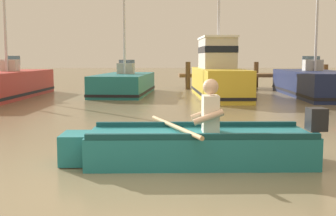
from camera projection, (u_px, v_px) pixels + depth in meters
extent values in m
plane|color=#7A6B4C|center=(137.00, 188.00, 4.90)|extent=(120.00, 120.00, 0.00)
cube|color=brown|center=(331.00, 75.00, 21.09)|extent=(14.94, 1.50, 0.16)
cylinder|color=brown|center=(188.00, 76.00, 20.28)|extent=(0.24, 0.24, 1.30)
cylinder|color=brown|center=(256.00, 75.00, 21.73)|extent=(0.24, 0.24, 1.28)
cylinder|color=brown|center=(325.00, 76.00, 21.80)|extent=(0.24, 0.24, 1.15)
cube|color=#1E727A|center=(199.00, 147.00, 6.07)|extent=(3.10, 1.10, 0.44)
cube|color=#1E727A|center=(77.00, 148.00, 6.04)|extent=(0.40, 0.61, 0.42)
cube|color=#103F43|center=(203.00, 137.00, 5.54)|extent=(3.04, 0.08, 0.08)
cube|color=#103F43|center=(196.00, 124.00, 6.55)|extent=(3.04, 0.08, 0.08)
cube|color=teal|center=(207.00, 135.00, 6.05)|extent=(0.28, 1.01, 0.06)
cylinder|color=black|center=(315.00, 144.00, 6.10)|extent=(0.10, 0.10, 0.54)
cube|color=black|center=(316.00, 119.00, 6.06)|extent=(0.24, 0.28, 0.32)
cube|color=beige|center=(210.00, 114.00, 6.02)|extent=(0.22, 0.34, 0.52)
sphere|color=tan|center=(211.00, 87.00, 5.98)|extent=(0.22, 0.22, 0.22)
cylinder|color=tan|center=(209.00, 117.00, 5.80)|extent=(0.43, 0.09, 0.23)
cylinder|color=tan|center=(205.00, 113.00, 6.24)|extent=(0.43, 0.09, 0.23)
cylinder|color=tan|center=(174.00, 126.00, 6.18)|extent=(0.68, 1.92, 0.06)
cube|color=#B72D28|center=(6.00, 85.00, 15.85)|extent=(1.90, 6.70, 0.98)
cube|color=black|center=(6.00, 94.00, 15.89)|extent=(1.94, 6.74, 0.10)
cube|color=beige|center=(10.00, 65.00, 16.26)|extent=(0.59, 0.52, 0.44)
cube|color=slate|center=(13.00, 61.00, 16.50)|extent=(0.57, 0.06, 0.36)
cylinder|color=silver|center=(5.00, 36.00, 15.81)|extent=(0.10, 0.10, 2.62)
cube|color=#1E727A|center=(124.00, 84.00, 17.57)|extent=(2.38, 5.23, 0.82)
cube|color=black|center=(124.00, 91.00, 17.60)|extent=(2.43, 5.28, 0.10)
cube|color=#B2ADA3|center=(126.00, 68.00, 17.87)|extent=(0.71, 0.56, 0.44)
cube|color=slate|center=(127.00, 64.00, 18.11)|extent=(0.67, 0.10, 0.36)
cylinder|color=silver|center=(124.00, 37.00, 17.47)|extent=(0.10, 0.10, 2.99)
cube|color=gold|center=(218.00, 83.00, 16.30)|extent=(1.59, 5.89, 1.08)
cube|color=black|center=(218.00, 92.00, 16.34)|extent=(1.63, 5.93, 0.10)
cube|color=beige|center=(217.00, 54.00, 16.69)|extent=(1.21, 2.48, 1.14)
cube|color=black|center=(217.00, 50.00, 16.68)|extent=(1.24, 2.51, 0.24)
cube|color=white|center=(217.00, 38.00, 16.62)|extent=(1.27, 2.61, 0.08)
cylinder|color=silver|center=(218.00, 35.00, 16.23)|extent=(0.10, 0.10, 2.54)
cube|color=#19234C|center=(316.00, 84.00, 16.73)|extent=(2.37, 6.58, 0.97)
cube|color=black|center=(315.00, 92.00, 16.77)|extent=(2.42, 6.62, 0.10)
cube|color=#B2ADA3|center=(313.00, 65.00, 17.13)|extent=(0.73, 0.54, 0.44)
cube|color=slate|center=(311.00, 61.00, 17.37)|extent=(0.70, 0.08, 0.36)
cylinder|color=silver|center=(316.00, 33.00, 16.67)|extent=(0.10, 0.10, 2.96)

